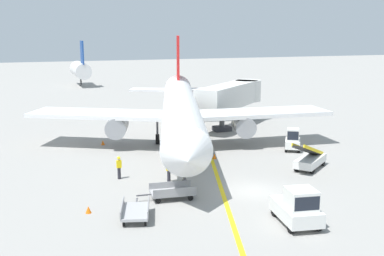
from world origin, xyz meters
TOP-DOWN VIEW (x-y plane):
  - ground_plane at (0.00, 0.00)m, footprint 300.00×300.00m
  - taxi_line_yellow at (-0.82, 5.00)m, footprint 24.01×76.49m
  - airliner at (-0.66, 13.97)m, footprint 27.73×34.56m
  - jet_bridge at (8.29, 21.90)m, footprint 11.06×10.51m
  - pushback_tug at (-0.44, -5.92)m, footprint 2.43×3.85m
  - baggage_tug_near_wing at (8.45, 9.30)m, footprint 2.36×2.73m
  - belt_loader_forward_hold at (6.58, 3.67)m, footprint 4.68×4.11m
  - baggage_cart_loaded at (-8.79, -2.02)m, footprint 2.27×3.83m
  - baggage_cart_empty_trailing at (-5.75, 0.52)m, footprint 3.81×1.80m
  - ground_crew_marshaller at (-4.88, 4.09)m, footprint 0.36×0.24m
  - ground_crew_wing_walker at (-8.08, 6.03)m, footprint 0.36×0.24m
  - safety_cone_nose_left at (-7.31, 17.43)m, footprint 0.36×0.36m
  - safety_cone_nose_right at (0.69, 9.02)m, footprint 0.36×0.36m
  - safety_cone_wingtip_left at (-11.22, -0.19)m, footprint 0.36×0.36m
  - distant_aircraft_far_left at (-2.55, 69.82)m, footprint 3.00×10.10m

SIDE VIEW (x-z plane):
  - ground_plane at x=0.00m, z-range 0.00..0.00m
  - taxi_line_yellow at x=-0.82m, z-range 0.00..0.01m
  - safety_cone_nose_left at x=-7.31m, z-range 0.00..0.44m
  - safety_cone_nose_right at x=0.69m, z-range 0.00..0.44m
  - safety_cone_wingtip_left at x=-11.22m, z-range 0.00..0.44m
  - baggage_cart_loaded at x=-8.79m, z-range 0.00..0.94m
  - baggage_cart_empty_trailing at x=-5.75m, z-range 0.00..0.94m
  - belt_loader_forward_hold at x=6.58m, z-range -0.52..2.07m
  - ground_crew_marshaller at x=-4.88m, z-range 0.06..1.76m
  - ground_crew_wing_walker at x=-8.08m, z-range 0.06..1.76m
  - baggage_tug_near_wing at x=8.45m, z-range -0.12..1.98m
  - pushback_tug at x=-0.44m, z-range -0.11..2.09m
  - distant_aircraft_far_left at x=-2.55m, z-range -1.18..7.62m
  - airliner at x=-0.66m, z-range -1.63..8.47m
  - jet_bridge at x=8.29m, z-range 1.12..5.97m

